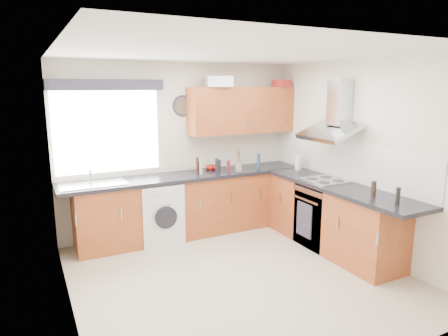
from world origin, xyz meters
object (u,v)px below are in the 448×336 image
extractor_hood (334,116)px  washing_machine (159,212)px  oven (323,215)px  upper_cabinets (242,110)px

extractor_hood → washing_machine: extractor_hood is taller
oven → upper_cabinets: size_ratio=0.50×
extractor_hood → upper_cabinets: size_ratio=0.46×
extractor_hood → washing_machine: size_ratio=0.92×
oven → extractor_hood: 1.35m
extractor_hood → upper_cabinets: (-0.65, 1.33, 0.03)m
upper_cabinets → extractor_hood: bearing=-63.9°
upper_cabinets → washing_machine: bearing=-173.3°
extractor_hood → oven: bearing=180.0°
extractor_hood → washing_machine: (-2.06, 1.16, -1.35)m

